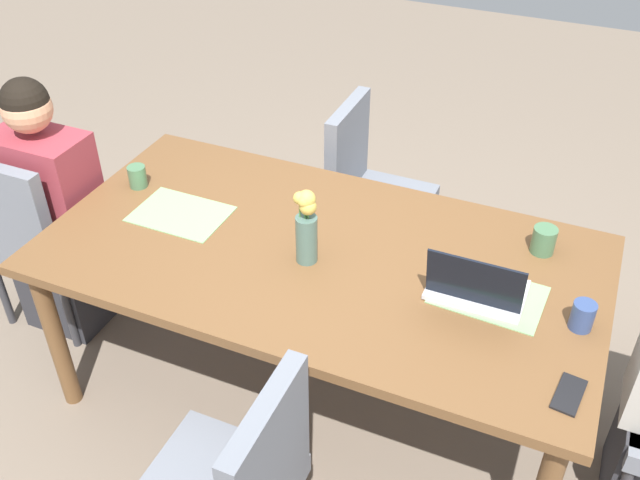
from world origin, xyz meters
TOP-DOWN VIEW (x-y plane):
  - ground_plane at (0.00, 0.00)m, footprint 10.00×10.00m
  - dining_table at (0.00, 0.00)m, footprint 2.02×1.06m
  - chair_head_left_left_near at (-1.31, -0.08)m, footprint 0.44×0.44m
  - person_head_left_left_near at (-1.25, -0.00)m, footprint 0.40×0.36m
  - chair_far_right_near at (-0.11, 0.85)m, footprint 0.44×0.44m
  - flower_vase at (-0.02, -0.07)m, footprint 0.08×0.08m
  - placemat_head_left_left_near at (-0.59, -0.00)m, footprint 0.36×0.26m
  - placemat_head_right_left_mid at (0.62, -0.00)m, footprint 0.37×0.28m
  - laptop_head_right_left_mid at (0.57, -0.03)m, footprint 0.32×0.22m
  - coffee_mug_near_left at (-0.86, 0.11)m, footprint 0.07×0.07m
  - coffee_mug_near_right at (0.74, 0.32)m, footprint 0.09×0.09m
  - coffee_mug_centre_left at (0.91, -0.04)m, footprint 0.07×0.07m
  - phone_black at (0.92, -0.34)m, footprint 0.09×0.16m

SIDE VIEW (x-z plane):
  - ground_plane at x=0.00m, z-range 0.00..0.00m
  - chair_head_left_left_near at x=-1.31m, z-range 0.05..0.95m
  - chair_far_right_near at x=-0.11m, z-range 0.05..0.95m
  - person_head_left_left_near at x=-1.25m, z-range -0.07..1.12m
  - dining_table at x=0.00m, z-range 0.30..1.05m
  - placemat_head_left_left_near at x=-0.59m, z-range 0.75..0.75m
  - placemat_head_right_left_mid at x=0.62m, z-range 0.75..0.75m
  - phone_black at x=0.92m, z-range 0.75..0.75m
  - laptop_head_right_left_mid at x=0.57m, z-range 0.69..0.90m
  - coffee_mug_near_left at x=-0.86m, z-range 0.75..0.84m
  - coffee_mug_centre_left at x=0.91m, z-range 0.75..0.84m
  - coffee_mug_near_right at x=0.74m, z-range 0.75..0.85m
  - flower_vase at x=-0.02m, z-range 0.76..1.04m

